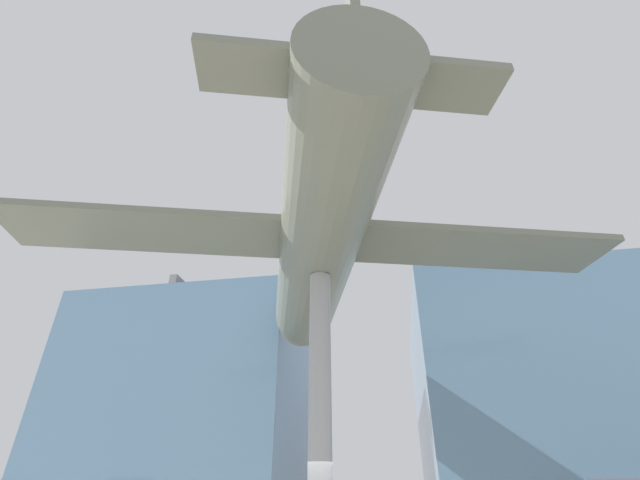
# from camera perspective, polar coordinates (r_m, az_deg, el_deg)

# --- Properties ---
(glass_pavilion_left) EXTENTS (10.80, 12.33, 10.86)m
(glass_pavilion_left) POSITION_cam_1_polar(r_m,az_deg,el_deg) (25.03, -15.03, -22.22)
(glass_pavilion_left) COLOR slate
(glass_pavilion_left) RESTS_ON ground_plane
(glass_pavilion_right) EXTENTS (10.80, 12.33, 10.86)m
(glass_pavilion_right) POSITION_cam_1_polar(r_m,az_deg,el_deg) (23.88, 27.25, -19.73)
(glass_pavilion_right) COLOR slate
(glass_pavilion_right) RESTS_ON ground_plane
(support_pylon_central) EXTENTS (0.53, 0.53, 6.82)m
(support_pylon_central) POSITION_cam_1_polar(r_m,az_deg,el_deg) (10.22, 0.00, -22.37)
(support_pylon_central) COLOR #999EA3
(support_pylon_central) RESTS_ON ground_plane
(suspended_airplane) EXTENTS (16.36, 13.30, 3.35)m
(suspended_airplane) POSITION_cam_1_polar(r_m,az_deg,el_deg) (11.93, -0.11, -0.48)
(suspended_airplane) COLOR slate
(suspended_airplane) RESTS_ON support_pylon_central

